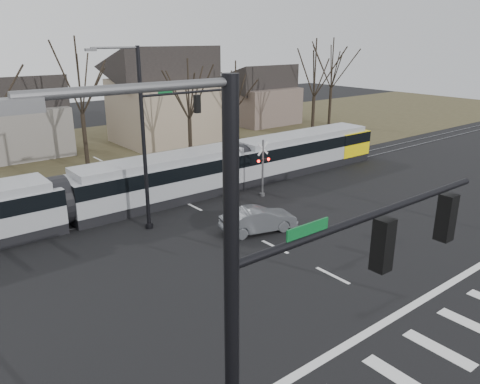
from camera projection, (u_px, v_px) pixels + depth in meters
ground at (368, 293)px, 20.39m from camera, size 140.00×140.00×0.00m
grass_verge at (90, 155)px, 44.21m from camera, size 140.00×28.00×0.01m
crosswalk at (456, 337)px, 17.41m from camera, size 27.00×2.60×0.01m
stop_line at (404, 311)px, 19.05m from camera, size 28.00×0.35×0.01m
lane_dashes at (177, 198)px, 32.30m from camera, size 0.18×30.00×0.01m
rail_pair at (179, 199)px, 32.14m from camera, size 90.00×1.52×0.06m
tram at (160, 178)px, 31.05m from camera, size 40.96×3.04×3.11m
sedan at (259, 220)px, 26.62m from camera, size 3.66×5.12×1.44m
signal_pole_near_left at (306, 339)px, 8.00m from camera, size 9.28×0.44×10.20m
signal_pole_far at (168, 128)px, 26.48m from camera, size 9.28×0.44×10.20m
rail_crossing_signal at (263, 170)px, 32.26m from camera, size 1.08×0.36×4.00m
tree_row at (134, 107)px, 39.35m from camera, size 59.20×7.20×10.00m
house_b at (16, 113)px, 43.00m from camera, size 8.64×7.56×7.65m
house_c at (165, 91)px, 48.60m from camera, size 10.80×8.64×10.10m
house_d at (261, 92)px, 59.32m from camera, size 8.64×7.56×7.65m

